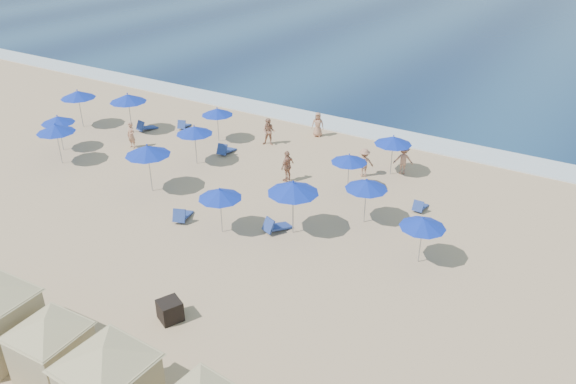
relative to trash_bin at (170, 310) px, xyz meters
The scene contains 31 objects.
ground 6.09m from the trash_bin, 121.28° to the left, with size 160.00×160.00×0.00m, color tan.
ocean 60.28m from the trash_bin, 93.00° to the left, with size 160.00×80.00×0.06m, color #0E264F.
surf_line 20.94m from the trash_bin, 98.67° to the left, with size 160.00×2.50×0.08m, color white.
trash_bin is the anchor object (origin of this frame).
cabana_2 4.21m from the trash_bin, 104.59° to the right, with size 4.06×4.06×2.55m.
cabana_3 4.57m from the trash_bin, 67.67° to the right, with size 4.61×4.61×2.89m.
umbrella_0 21.69m from the trash_bin, 148.24° to the left, with size 2.23×2.23×2.54m.
umbrella_1 18.14m from the trash_bin, 153.45° to the left, with size 1.94×1.94×2.20m.
umbrella_2 19.43m from the trash_bin, 140.19° to the left, with size 2.32×2.32×2.64m.
umbrella_3 10.60m from the trash_bin, 138.04° to the left, with size 2.28×2.28×2.59m.
umbrella_4 16.96m from the trash_bin, 122.87° to the left, with size 1.93×1.93×2.20m.
umbrella_5 13.62m from the trash_bin, 126.70° to the left, with size 2.04×2.04×2.33m.
umbrella_6 6.29m from the trash_bin, 111.03° to the left, with size 1.94×1.94×2.20m.
umbrella_7 12.43m from the trash_bin, 86.59° to the left, with size 1.84×1.84×2.09m.
umbrella_8 7.59m from the trash_bin, 85.84° to the left, with size 2.27×2.27×2.59m.
umbrella_9 15.58m from the trash_bin, 83.38° to the left, with size 2.01×2.01×2.29m.
umbrella_10 10.41m from the trash_bin, 74.12° to the left, with size 1.95×1.95×2.22m.
umbrella_11 10.28m from the trash_bin, 53.00° to the left, with size 1.87×1.87×2.13m.
umbrella_12 16.18m from the trash_bin, 155.13° to the left, with size 2.12×2.12×2.41m.
beach_chair_0 19.39m from the trash_bin, 137.69° to the left, with size 0.82×1.44×0.75m.
beach_chair_1 19.31m from the trash_bin, 130.41° to the left, with size 0.90×1.31×0.66m.
beach_chair_2 14.86m from the trash_bin, 120.55° to the left, with size 0.79×1.45×0.76m.
beach_chair_3 7.09m from the trash_bin, 128.65° to the left, with size 1.04×1.44×0.73m.
beach_chair_4 7.01m from the trash_bin, 91.71° to the left, with size 1.03×1.47×0.74m.
beach_chair_5 13.19m from the trash_bin, 69.63° to the left, with size 0.51×1.12×0.61m.
beachgoer_0 16.68m from the trash_bin, 140.71° to the left, with size 0.58×0.38×1.60m, color tan.
beachgoer_1 16.57m from the trash_bin, 111.94° to the left, with size 0.81×0.63×1.68m, color tan.
beachgoer_2 11.98m from the trash_bin, 102.20° to the left, with size 1.00×0.42×1.71m, color tan.
beachgoer_3 16.02m from the trash_bin, 81.81° to the left, with size 1.05×0.61×1.63m, color tan.
beachgoer_4 18.72m from the trash_bin, 103.55° to the left, with size 0.77×0.50×1.57m, color tan.
beachgoer_5 14.42m from the trash_bin, 87.46° to the left, with size 1.02×0.59×1.58m, color tan.
Camera 1 is at (15.05, -16.20, 13.07)m, focal length 35.00 mm.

